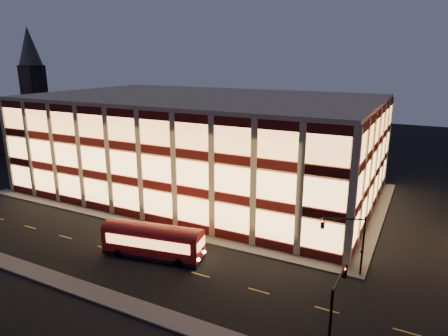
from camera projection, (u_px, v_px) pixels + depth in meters
The scene contains 10 objects.
ground at pixel (154, 231), 47.42m from camera, with size 200.00×200.00×0.00m, color black.
sidewalk_office_south at pixel (139, 223), 49.59m from camera, with size 54.00×2.00×0.15m, color #514F4C.
sidewalk_office_east at pixel (377, 216), 51.80m from camera, with size 2.00×30.00×0.15m, color #514F4C.
sidewalk_near at pixel (66, 283), 36.27m from camera, with size 100.00×2.00×0.15m, color #514F4C.
office_building at pixel (203, 143), 61.27m from camera, with size 50.45×30.45×14.50m.
church_tower at pixel (35, 99), 110.25m from camera, with size 5.00×5.00×18.00m, color #2D2621.
church_spire at pixel (29, 46), 106.52m from camera, with size 6.00×6.00×10.00m, color #4C473F.
traffic_signal_far at pixel (348, 235), 36.71m from camera, with size 3.79×1.87×6.00m.
traffic_signal_near at pixel (336, 303), 26.49m from camera, with size 0.32×4.45×6.00m.
trolley_bus at pixel (153, 239), 40.78m from camera, with size 10.78×4.40×3.55m.
Camera 1 is at (27.50, -35.01, 19.85)m, focal length 32.00 mm.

